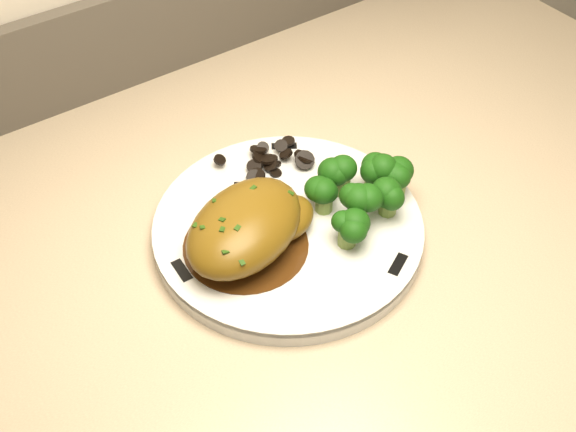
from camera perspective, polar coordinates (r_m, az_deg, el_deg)
plate at (r=0.72m, az=0.00°, el=-1.06°), size 0.34×0.34×0.02m
rim_accent_0 at (r=0.79m, az=-0.31°, el=5.52°), size 0.03×0.02×0.00m
rim_accent_1 at (r=0.67m, az=-8.39°, el=-4.29°), size 0.01×0.03×0.00m
rim_accent_2 at (r=0.68m, az=8.68°, el=-3.82°), size 0.03×0.02×0.00m
gravy_pool at (r=0.69m, az=-3.35°, el=-2.35°), size 0.12×0.12×0.00m
chicken_breast at (r=0.67m, az=-3.04°, el=-0.77°), size 0.16×0.14×0.05m
mushroom_pile at (r=0.76m, az=-1.69°, el=3.98°), size 0.08×0.06×0.02m
broccoli_florets at (r=0.71m, az=5.89°, el=1.88°), size 0.11×0.09×0.04m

